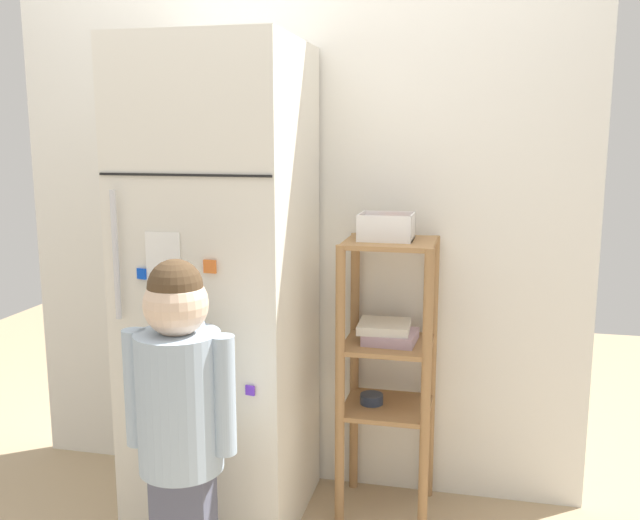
{
  "coord_description": "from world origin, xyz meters",
  "views": [
    {
      "loc": [
        0.75,
        -2.39,
        1.48
      ],
      "look_at": [
        0.19,
        0.02,
        1.03
      ],
      "focal_mm": 38.97,
      "sensor_mm": 36.0,
      "label": 1
    }
  ],
  "objects_px": {
    "pantry_shelf_unit": "(388,352)",
    "fruit_bin": "(389,230)",
    "refrigerator": "(222,289)",
    "child_standing": "(180,401)"
  },
  "relations": [
    {
      "from": "pantry_shelf_unit",
      "to": "fruit_bin",
      "type": "height_order",
      "value": "fruit_bin"
    },
    {
      "from": "child_standing",
      "to": "fruit_bin",
      "type": "height_order",
      "value": "fruit_bin"
    },
    {
      "from": "pantry_shelf_unit",
      "to": "fruit_bin",
      "type": "relative_size",
      "value": 5.45
    },
    {
      "from": "child_standing",
      "to": "pantry_shelf_unit",
      "type": "distance_m",
      "value": 0.88
    },
    {
      "from": "child_standing",
      "to": "pantry_shelf_unit",
      "type": "xyz_separation_m",
      "value": [
        0.55,
        0.69,
        -0.02
      ]
    },
    {
      "from": "refrigerator",
      "to": "child_standing",
      "type": "distance_m",
      "value": 0.59
    },
    {
      "from": "refrigerator",
      "to": "fruit_bin",
      "type": "xyz_separation_m",
      "value": [
        0.61,
        0.16,
        0.22
      ]
    },
    {
      "from": "pantry_shelf_unit",
      "to": "fruit_bin",
      "type": "xyz_separation_m",
      "value": [
        -0.0,
        0.01,
        0.47
      ]
    },
    {
      "from": "pantry_shelf_unit",
      "to": "fruit_bin",
      "type": "bearing_deg",
      "value": 108.19
    },
    {
      "from": "refrigerator",
      "to": "pantry_shelf_unit",
      "type": "relative_size",
      "value": 1.66
    }
  ]
}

